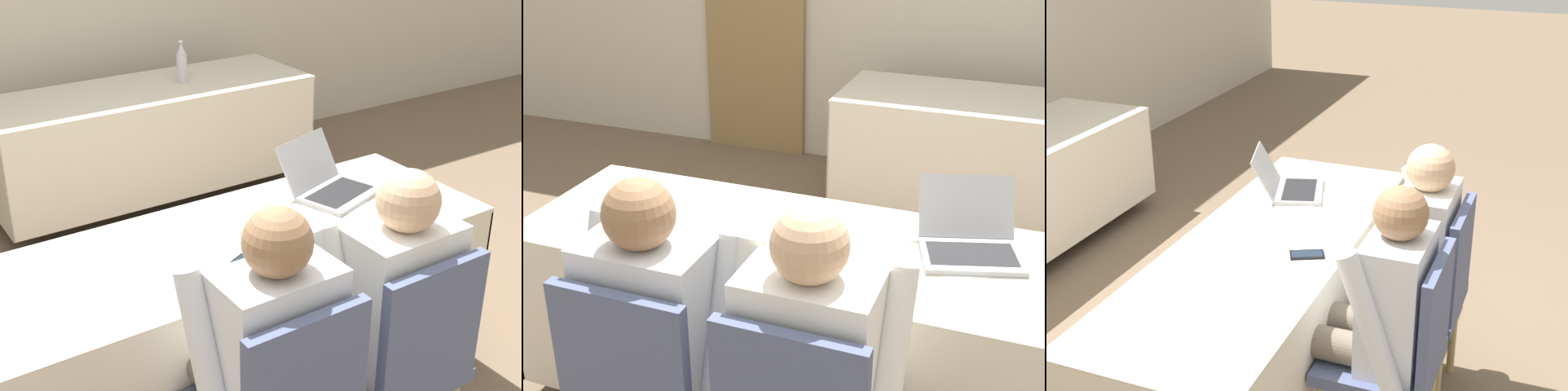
# 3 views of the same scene
# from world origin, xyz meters

# --- Properties ---
(conference_table_near) EXTENTS (2.05, 0.72, 0.74)m
(conference_table_near) POSITION_xyz_m (0.00, 0.00, 0.56)
(conference_table_near) COLOR beige
(conference_table_near) RESTS_ON ground_plane
(conference_table_far) EXTENTS (2.05, 0.72, 0.74)m
(conference_table_far) POSITION_xyz_m (0.59, 1.98, 0.56)
(conference_table_far) COLOR beige
(conference_table_far) RESTS_ON ground_plane
(laptop) EXTENTS (0.41, 0.42, 0.22)m
(laptop) POSITION_xyz_m (0.55, 0.12, 0.79)
(laptop) COLOR #99999E
(laptop) RESTS_ON conference_table_near
(cell_phone) EXTENTS (0.13, 0.16, 0.01)m
(cell_phone) POSITION_xyz_m (-0.04, -0.21, 0.75)
(cell_phone) COLOR black
(cell_phone) RESTS_ON conference_table_near
(paper_beside_laptop) EXTENTS (0.28, 0.34, 0.00)m
(paper_beside_laptop) POSITION_xyz_m (0.55, 0.06, 0.75)
(paper_beside_laptop) COLOR white
(paper_beside_laptop) RESTS_ON conference_table_near
(paper_centre_table) EXTENTS (0.28, 0.34, 0.00)m
(paper_centre_table) POSITION_xyz_m (-0.21, -0.06, 0.75)
(paper_centre_table) COLOR white
(paper_centre_table) RESTS_ON conference_table_near
(water_bottle) EXTENTS (0.07, 0.07, 0.26)m
(water_bottle) POSITION_xyz_m (0.82, 1.97, 0.86)
(water_bottle) COLOR #B7B7C1
(water_bottle) RESTS_ON conference_table_far
(chair_near_right) EXTENTS (0.44, 0.44, 0.93)m
(chair_near_right) POSITION_xyz_m (0.24, -0.67, 0.52)
(chair_near_right) COLOR tan
(chair_near_right) RESTS_ON ground_plane
(person_checkered_shirt) EXTENTS (0.50, 0.52, 1.19)m
(person_checkered_shirt) POSITION_xyz_m (-0.24, -0.56, 0.68)
(person_checkered_shirt) COLOR #665B4C
(person_checkered_shirt) RESTS_ON ground_plane
(person_white_shirt) EXTENTS (0.50, 0.52, 1.19)m
(person_white_shirt) POSITION_xyz_m (0.24, -0.56, 0.68)
(person_white_shirt) COLOR #665B4C
(person_white_shirt) RESTS_ON ground_plane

